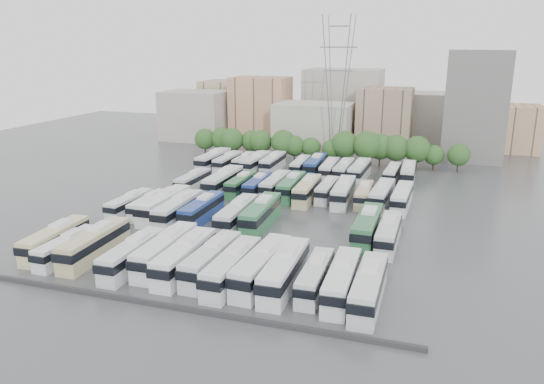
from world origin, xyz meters
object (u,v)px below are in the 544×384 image
(bus_r2_s3, at_px, (223,181))
(bus_r2_s6, at_px, (276,185))
(bus_r3_s0, at_px, (214,160))
(bus_r3_s8, at_px, (329,169))
(bus_r0_s8, at_px, (232,267))
(bus_r1_s3, at_px, (178,209))
(bus_r0_s13, at_px, (369,287))
(bus_r1_s0, at_px, (130,204))
(bus_r3_s12, at_px, (392,173))
(bus_r1_s1, at_px, (149,204))
(bus_r3_s10, at_px, (360,171))
(apartment_tower, at_px, (475,106))
(bus_r2_s8, at_px, (307,190))
(bus_r0_s6, at_px, (185,257))
(electricity_pylon, at_px, (337,81))
(bus_r1_s13, at_px, (388,233))
(bus_r3_s7, at_px, (315,165))
(bus_r0_s1, at_px, (67,247))
(bus_r3_s2, at_px, (245,161))
(bus_r1_s4, at_px, (202,210))
(bus_r2_s12, at_px, (382,195))
(bus_r0_s10, at_px, (284,270))
(bus_r0_s7, at_px, (212,259))
(bus_r2_s10, at_px, (343,192))
(bus_r0_s11, at_px, (315,276))
(bus_r3_s1, at_px, (228,162))
(bus_r3_s6, at_px, (300,166))
(bus_r1_s7, at_px, (261,214))
(bus_r2_s1, at_px, (193,181))
(bus_r1_s2, at_px, (164,205))
(bus_r0_s5, at_px, (165,250))
(bus_r0_s12, at_px, (342,280))
(bus_r2_s13, at_px, (402,198))
(bus_r2_s7, at_px, (291,186))
(bus_r3_s9, at_px, (344,170))
(bus_r3_s13, at_px, (408,173))
(bus_r2_s11, at_px, (364,194))
(bus_r1_s12, at_px, (367,226))
(bus_r3_s4, at_px, (273,162))
(bus_r3_s3, at_px, (256,162))
(bus_r0_s0, at_px, (55,239))
(bus_r0_s9, at_px, (261,266))

(bus_r2_s3, bearing_deg, bus_r2_s6, 9.02)
(bus_r3_s0, height_order, bus_r3_s8, bus_r3_s0)
(bus_r0_s8, bearing_deg, bus_r1_s3, 133.17)
(bus_r0_s13, distance_m, bus_r1_s3, 37.66)
(bus_r1_s0, xyz_separation_m, bus_r3_s12, (39.48, 35.33, -0.01))
(bus_r1_s1, xyz_separation_m, bus_r3_s10, (29.59, 33.70, 0.30))
(apartment_tower, relative_size, bus_r2_s8, 2.04)
(bus_r0_s6, bearing_deg, electricity_pylon, 86.27)
(bus_r1_s13, relative_size, bus_r3_s8, 1.05)
(bus_r3_s0, height_order, bus_r3_s7, bus_r3_s0)
(electricity_pylon, bearing_deg, bus_r0_s1, -105.09)
(bus_r2_s6, bearing_deg, bus_r3_s2, 126.80)
(bus_r1_s4, bearing_deg, bus_r2_s12, 33.71)
(bus_r0_s10, bearing_deg, bus_r0_s7, 175.55)
(bus_r2_s10, bearing_deg, bus_r0_s11, -86.56)
(electricity_pylon, height_order, bus_r3_s1, electricity_pylon)
(bus_r3_s6, height_order, bus_r3_s8, bus_r3_s8)
(bus_r1_s7, xyz_separation_m, bus_r2_s1, (-19.74, 16.29, -0.35))
(bus_r1_s2, bearing_deg, bus_r2_s12, 28.26)
(bus_r1_s4, distance_m, bus_r1_s13, 29.67)
(bus_r0_s5, distance_m, bus_r0_s12, 23.13)
(bus_r1_s1, distance_m, bus_r2_s13, 43.02)
(bus_r0_s6, height_order, bus_r2_s7, bus_r0_s6)
(apartment_tower, height_order, bus_r2_s1, apartment_tower)
(bus_r0_s1, relative_size, bus_r3_s7, 0.86)
(bus_r1_s13, distance_m, bus_r3_s0, 56.04)
(bus_r0_s12, distance_m, bus_r2_s13, 36.15)
(bus_r1_s2, relative_size, bus_r3_s9, 1.14)
(bus_r3_s10, relative_size, bus_r3_s13, 1.04)
(bus_r0_s11, height_order, bus_r2_s3, bus_r2_s3)
(bus_r0_s5, height_order, bus_r3_s9, bus_r0_s5)
(electricity_pylon, height_order, bus_r3_s13, electricity_pylon)
(bus_r0_s11, distance_m, bus_r1_s2, 35.10)
(bus_r2_s12, bearing_deg, bus_r2_s7, -179.13)
(bus_r2_s1, height_order, bus_r3_s8, bus_r3_s8)
(bus_r1_s1, height_order, bus_r2_s11, bus_r2_s11)
(bus_r0_s10, bearing_deg, bus_r1_s12, 67.75)
(bus_r3_s6, bearing_deg, bus_r3_s4, 175.07)
(bus_r3_s6, bearing_deg, bus_r3_s9, -11.69)
(bus_r0_s7, distance_m, bus_r3_s3, 54.77)
(bus_r3_s12, bearing_deg, bus_r1_s3, -127.01)
(bus_r0_s0, relative_size, bus_r2_s10, 0.96)
(bus_r1_s13, bearing_deg, bus_r0_s5, -149.31)
(bus_r0_s5, height_order, bus_r0_s12, bus_r0_s5)
(bus_r0_s5, relative_size, bus_r3_s3, 1.07)
(electricity_pylon, xyz_separation_m, bus_r0_s13, (19.31, -75.18, -16.66))
(bus_r0_s10, bearing_deg, bus_r3_s6, 101.81)
(bus_r0_s9, relative_size, bus_r1_s12, 1.01)
(bus_r1_s7, distance_m, bus_r3_s1, 39.38)
(bus_r2_s7, height_order, bus_r3_s7, bus_r3_s7)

